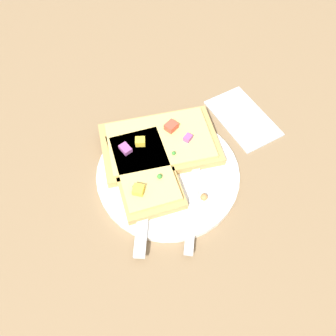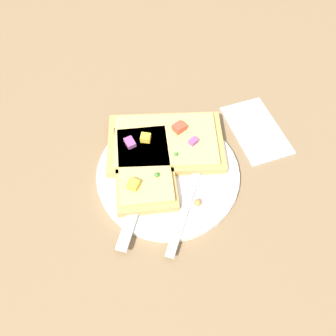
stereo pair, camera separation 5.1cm
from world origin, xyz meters
name	(u,v)px [view 1 (the left image)]	position (x,y,z in m)	size (l,w,h in m)	color
ground_plane	(168,175)	(0.00, 0.00, 0.00)	(4.00, 4.00, 0.00)	#7F6647
plate	(168,173)	(0.00, 0.00, 0.01)	(0.23, 0.23, 0.01)	white
fork	(193,175)	(-0.03, -0.03, 0.01)	(0.20, 0.15, 0.01)	silver
knife	(144,202)	(-0.03, 0.06, 0.01)	(0.18, 0.12, 0.01)	silver
pizza_slice_main	(160,143)	(0.05, -0.01, 0.02)	(0.17, 0.21, 0.03)	tan
pizza_slice_corner	(144,170)	(0.02, 0.03, 0.02)	(0.17, 0.12, 0.03)	tan
crumb_scatter	(171,181)	(-0.02, 0.01, 0.02)	(0.09, 0.10, 0.01)	tan
napkin	(243,117)	(0.04, -0.18, 0.00)	(0.13, 0.08, 0.01)	silver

